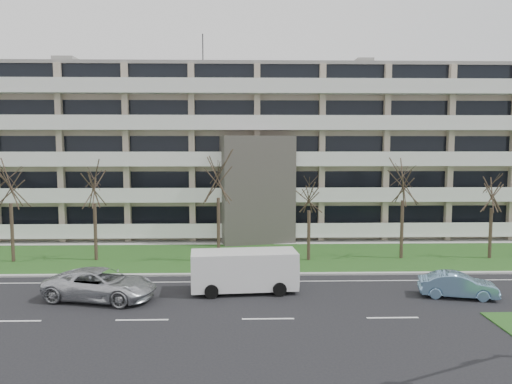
{
  "coord_description": "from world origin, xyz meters",
  "views": [
    {
      "loc": [
        -1.15,
        -23.1,
        8.33
      ],
      "look_at": [
        -0.32,
        10.0,
        5.13
      ],
      "focal_mm": 35.0,
      "sensor_mm": 36.0,
      "label": 1
    }
  ],
  "objects": [
    {
      "name": "tree_3",
      "position": [
        -2.92,
        11.57,
        6.36
      ],
      "size": [
        4.09,
        4.09,
        8.18
      ],
      "color": "#382B21",
      "rests_on": "ground"
    },
    {
      "name": "ground",
      "position": [
        0.0,
        0.0,
        0.0
      ],
      "size": [
        160.0,
        160.0,
        0.0
      ],
      "primitive_type": "plane",
      "color": "black",
      "rests_on": "ground"
    },
    {
      "name": "silver_pickup",
      "position": [
        -8.83,
        3.23,
        0.82
      ],
      "size": [
        6.38,
        3.99,
        1.65
      ],
      "primitive_type": "imported",
      "rotation": [
        0.0,
        0.0,
        1.35
      ],
      "color": "silver",
      "rests_on": "ground"
    },
    {
      "name": "tree_4",
      "position": [
        3.5,
        11.92,
        5.01
      ],
      "size": [
        3.22,
        3.22,
        6.45
      ],
      "color": "#382B21",
      "rests_on": "ground"
    },
    {
      "name": "grass_verge",
      "position": [
        0.0,
        13.0,
        0.03
      ],
      "size": [
        90.0,
        10.0,
        0.06
      ],
      "primitive_type": "cube",
      "color": "#26511B",
      "rests_on": "ground"
    },
    {
      "name": "white_van",
      "position": [
        -1.06,
        4.51,
        1.38
      ],
      "size": [
        6.12,
        2.85,
        2.3
      ],
      "rotation": [
        0.0,
        0.0,
        0.09
      ],
      "color": "white",
      "rests_on": "ground"
    },
    {
      "name": "tree_5",
      "position": [
        10.31,
        12.3,
        5.94
      ],
      "size": [
        3.82,
        3.82,
        7.64
      ],
      "color": "#382B21",
      "rests_on": "ground"
    },
    {
      "name": "apartment_building",
      "position": [
        -0.01,
        25.32,
        7.61
      ],
      "size": [
        60.5,
        15.1,
        18.75
      ],
      "color": "#BBA791",
      "rests_on": "ground"
    },
    {
      "name": "tree_2",
      "position": [
        -11.73,
        12.26,
        5.69
      ],
      "size": [
        3.66,
        3.66,
        7.32
      ],
      "color": "#382B21",
      "rests_on": "ground"
    },
    {
      "name": "tree_6",
      "position": [
        16.76,
        12.15,
        5.14
      ],
      "size": [
        3.31,
        3.31,
        6.62
      ],
      "color": "#382B21",
      "rests_on": "ground"
    },
    {
      "name": "sidewalk",
      "position": [
        0.0,
        18.5,
        0.04
      ],
      "size": [
        90.0,
        2.0,
        0.08
      ],
      "primitive_type": "cube",
      "color": "#B2B2AD",
      "rests_on": "ground"
    },
    {
      "name": "curb",
      "position": [
        0.0,
        8.0,
        0.06
      ],
      "size": [
        90.0,
        0.35,
        0.12
      ],
      "primitive_type": "cube",
      "color": "#B2B2AD",
      "rests_on": "ground"
    },
    {
      "name": "blue_sedan",
      "position": [
        10.5,
        3.14,
        0.67
      ],
      "size": [
        4.3,
        2.31,
        1.34
      ],
      "primitive_type": "imported",
      "rotation": [
        0.0,
        0.0,
        1.34
      ],
      "color": "#78A7D1",
      "rests_on": "ground"
    },
    {
      "name": "tree_1",
      "position": [
        -17.45,
        11.94,
        5.83
      ],
      "size": [
        3.75,
        3.75,
        7.49
      ],
      "color": "#382B21",
      "rests_on": "ground"
    },
    {
      "name": "lane_edge_line",
      "position": [
        0.0,
        6.5,
        0.01
      ],
      "size": [
        90.0,
        0.12,
        0.01
      ],
      "primitive_type": "cube",
      "color": "white",
      "rests_on": "ground"
    }
  ]
}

